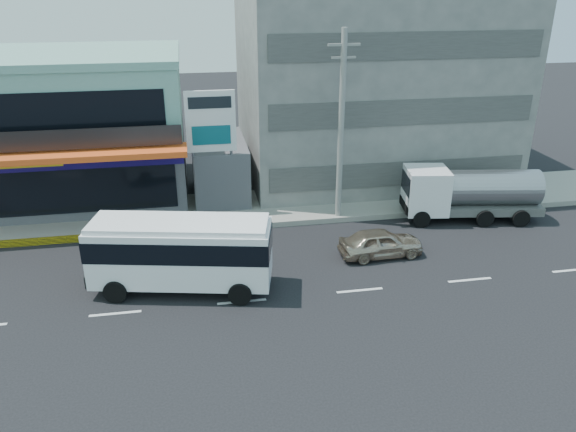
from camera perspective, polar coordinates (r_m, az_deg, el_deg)
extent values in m
plane|color=black|center=(23.23, -4.71, -8.66)|extent=(120.00, 120.00, 0.00)
cube|color=gray|center=(32.27, 2.39, 1.18)|extent=(70.00, 5.00, 0.30)
cube|color=#4B4B50|center=(35.77, -20.10, 5.14)|extent=(12.00, 10.00, 4.00)
cube|color=#7DB1A3|center=(34.84, -21.01, 11.39)|extent=(12.00, 10.00, 4.00)
cube|color=#F8571D|center=(29.72, -22.29, 5.66)|extent=(12.40, 1.80, 0.30)
cube|color=navy|center=(30.57, -21.88, 5.10)|extent=(12.00, 0.12, 0.80)
cube|color=black|center=(31.06, -21.46, 2.49)|extent=(11.00, 0.06, 2.60)
cube|color=gray|center=(36.95, 8.52, 14.81)|extent=(16.00, 12.00, 14.00)
cube|color=#4B4B50|center=(33.41, -6.93, 4.73)|extent=(3.00, 6.00, 3.50)
cylinder|color=slate|center=(31.92, -6.97, 7.28)|extent=(1.50, 1.50, 0.15)
cylinder|color=gray|center=(30.25, -9.55, 5.59)|extent=(0.16, 0.16, 6.50)
cylinder|color=gray|center=(30.32, -5.76, 5.84)|extent=(0.16, 0.16, 6.50)
cube|color=white|center=(29.72, -7.87, 9.49)|extent=(2.60, 0.18, 3.20)
cylinder|color=#999993|center=(29.05, 5.40, 8.68)|extent=(0.30, 0.30, 10.00)
cube|color=#999993|center=(28.30, 5.73, 16.93)|extent=(1.60, 0.12, 0.12)
cube|color=#999993|center=(28.37, 5.68, 15.73)|extent=(1.20, 0.10, 0.10)
cube|color=white|center=(23.67, -10.79, -3.70)|extent=(7.72, 3.84, 2.43)
cube|color=black|center=(23.46, -10.88, -2.66)|extent=(7.78, 3.90, 0.90)
cube|color=white|center=(23.11, -11.03, -0.78)|extent=(7.47, 3.59, 0.21)
cylinder|color=black|center=(23.95, -17.14, -7.35)|extent=(0.99, 0.49, 0.95)
cylinder|color=black|center=(25.86, -15.56, -4.77)|extent=(0.99, 0.49, 0.95)
cylinder|color=black|center=(22.83, -4.90, -7.89)|extent=(0.99, 0.49, 0.95)
cylinder|color=black|center=(24.83, -4.29, -5.13)|extent=(0.99, 0.49, 0.95)
imported|color=#C6B097|center=(26.79, 9.41, -2.70)|extent=(4.02, 1.76, 1.35)
cube|color=white|center=(30.94, 13.82, 2.56)|extent=(2.51, 2.51, 2.37)
cube|color=#595956|center=(32.01, 18.07, 0.93)|extent=(7.51, 3.14, 0.45)
cylinder|color=gray|center=(31.95, 19.86, 2.75)|extent=(5.34, 2.70, 1.91)
cylinder|color=black|center=(30.35, 13.40, -0.30)|extent=(0.94, 0.42, 0.91)
cylinder|color=black|center=(32.23, 12.55, 1.18)|extent=(0.94, 0.42, 0.91)
cylinder|color=black|center=(31.36, 19.37, -0.25)|extent=(0.94, 0.42, 0.91)
cylinder|color=black|center=(33.17, 18.21, 1.19)|extent=(0.94, 0.42, 0.91)
cylinder|color=black|center=(32.07, 22.58, -0.22)|extent=(0.94, 0.42, 0.91)
cylinder|color=black|center=(33.85, 21.27, 1.18)|extent=(0.94, 0.42, 0.91)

